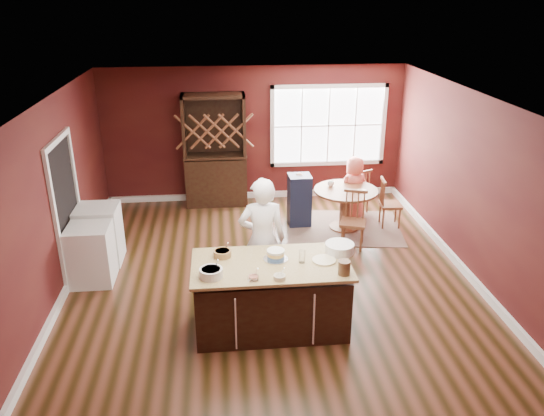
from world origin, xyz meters
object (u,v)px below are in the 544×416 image
Objects in this scene: chair_south at (353,220)px; seated_woman at (354,188)px; kitchen_island at (271,297)px; toddler at (301,181)px; washer at (91,254)px; hutch at (215,151)px; layer_cake at (276,255)px; chair_north at (358,190)px; chair_east at (391,203)px; dryer at (100,235)px; high_chair at (299,199)px; dining_table at (345,201)px; baker at (262,240)px.

seated_woman reaches higher than chair_south.
kitchen_island is 7.52× the size of toddler.
hutch is at bearing 57.88° from washer.
layer_cake reaches higher than chair_north.
hutch is (-2.26, 2.21, 0.62)m from chair_south.
chair_east is 0.73m from seated_woman.
toddler is at bearing -7.12° from chair_north.
kitchen_island is at bearing 35.55° from chair_north.
kitchen_island is 3.25m from dryer.
hutch reaches higher than kitchen_island.
washer is at bearing 111.72° from chair_east.
washer is at bearing -90.00° from dryer.
high_chair reaches higher than chair_east.
toddler is (-0.75, 0.35, 0.28)m from dining_table.
washer is (-4.11, -0.73, -0.05)m from chair_south.
seated_woman is at bearing 95.19° from chair_south.
layer_cake is at bearing -107.43° from chair_south.
toddler reaches higher than washer.
high_chair is (0.88, 2.45, -0.39)m from baker.
seated_woman reaches higher than dryer.
hutch reaches higher than toddler.
toddler is at bearing -35.07° from hutch.
layer_cake is 0.31× the size of high_chair.
chair_east is 5.22m from washer.
chair_south is at bearing 136.20° from chair_east.
chair_north is at bearing -125.52° from baker.
dryer is (-3.40, -1.21, -0.34)m from toddler.
seated_woman is at bearing 16.24° from dryer.
kitchen_island is 0.86m from baker.
hutch is at bearing -39.36° from seated_woman.
layer_cake is at bearing -104.41° from toddler.
toddler is 3.89m from washer.
chair_north is (-0.43, 0.72, -0.01)m from chair_east.
seated_woman is 2.80m from hutch.
baker is 3.37m from chair_east.
layer_cake is 4.31m from hutch.
chair_east is 0.93× the size of high_chair.
chair_south is 4.11m from dryer.
hutch reaches higher than dining_table.
toddler is (-0.71, 1.12, 0.32)m from chair_south.
seated_woman is (1.94, 2.61, -0.29)m from baker.
high_chair reaches higher than dryer.
toddler is 0.29× the size of washer.
hutch reaches higher than baker.
baker is 1.79× the size of high_chair.
dryer is at bearing 140.81° from kitchen_island.
baker is 5.73× the size of layer_cake.
layer_cake is (0.07, 0.10, 0.54)m from kitchen_island.
dining_table is 0.77m from chair_south.
kitchen_island is at bearing -123.98° from layer_cake.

